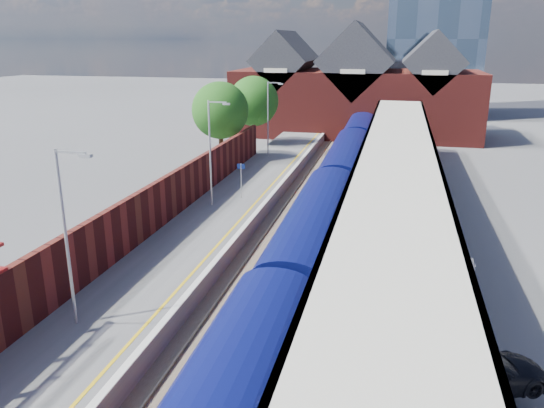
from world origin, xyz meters
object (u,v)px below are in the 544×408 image
(parked_car_dark, at_px, (482,371))
(lamp_post_b, at_px, (68,228))
(platform_sign, at_px, (241,175))
(lamp_post_c, at_px, (212,147))
(parked_car_blue, at_px, (410,221))
(parked_car_silver, at_px, (423,258))
(lamp_post_d, at_px, (269,114))
(train, at_px, (334,189))
(parked_car_red, at_px, (414,299))

(parked_car_dark, bearing_deg, lamp_post_b, 63.51)
(platform_sign, bearing_deg, parked_car_dark, -54.14)
(lamp_post_c, height_order, parked_car_blue, lamp_post_c)
(platform_sign, height_order, parked_car_dark, platform_sign)
(lamp_post_b, distance_m, parked_car_silver, 15.93)
(lamp_post_d, relative_size, parked_car_dark, 1.62)
(train, xyz_separation_m, lamp_post_c, (-7.86, -1.97, 2.87))
(lamp_post_b, relative_size, platform_sign, 2.80)
(platform_sign, bearing_deg, lamp_post_b, -94.33)
(parked_car_red, bearing_deg, platform_sign, 37.07)
(platform_sign, xyz_separation_m, parked_car_blue, (11.43, -4.25, -1.06))
(lamp_post_d, bearing_deg, train, -60.76)
(lamp_post_b, height_order, parked_car_silver, lamp_post_b)
(lamp_post_d, bearing_deg, parked_car_red, -65.45)
(parked_car_silver, bearing_deg, train, 3.43)
(parked_car_red, height_order, parked_car_blue, parked_car_blue)
(parked_car_silver, bearing_deg, parked_car_blue, -19.91)
(train, relative_size, parked_car_red, 18.03)
(parked_car_blue, bearing_deg, parked_car_silver, -153.76)
(lamp_post_c, distance_m, lamp_post_d, 16.00)
(parked_car_dark, bearing_deg, train, -3.29)
(parked_car_red, height_order, parked_car_dark, parked_car_dark)
(lamp_post_c, distance_m, parked_car_silver, 15.87)
(lamp_post_b, height_order, parked_car_blue, lamp_post_b)
(platform_sign, distance_m, parked_car_red, 18.22)
(lamp_post_c, bearing_deg, parked_car_blue, -9.97)
(lamp_post_b, bearing_deg, parked_car_red, 16.84)
(lamp_post_c, bearing_deg, train, 14.07)
(lamp_post_d, bearing_deg, parked_car_blue, -54.98)
(lamp_post_b, xyz_separation_m, parked_car_dark, (14.86, -0.68, -3.36))
(lamp_post_d, height_order, parked_car_silver, lamp_post_d)
(train, distance_m, parked_car_blue, 6.51)
(lamp_post_c, bearing_deg, lamp_post_b, -90.00)
(lamp_post_c, bearing_deg, parked_car_red, -43.32)
(parked_car_dark, height_order, parked_car_blue, parked_car_blue)
(parked_car_red, relative_size, parked_car_dark, 0.84)
(parked_car_dark, bearing_deg, parked_car_red, -0.02)
(train, distance_m, lamp_post_c, 8.59)
(lamp_post_c, relative_size, parked_car_red, 1.91)
(platform_sign, xyz_separation_m, parked_car_silver, (11.99, -9.94, -0.93))
(parked_car_dark, relative_size, parked_car_blue, 0.95)
(lamp_post_b, bearing_deg, platform_sign, 85.67)
(train, height_order, lamp_post_b, lamp_post_b)
(train, bearing_deg, parked_car_dark, -69.40)
(lamp_post_d, relative_size, parked_car_silver, 1.51)
(platform_sign, relative_size, parked_car_blue, 0.55)
(train, height_order, lamp_post_d, lamp_post_d)
(lamp_post_b, relative_size, parked_car_dark, 1.62)
(train, bearing_deg, parked_car_silver, -60.95)
(lamp_post_d, height_order, parked_car_red, lamp_post_d)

